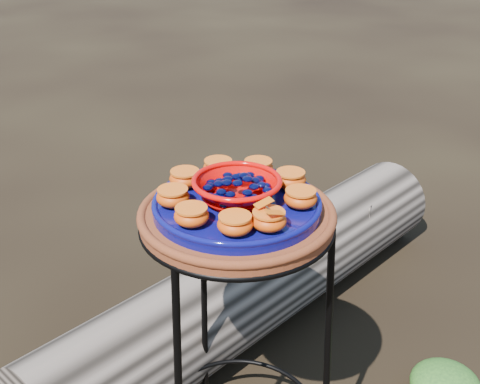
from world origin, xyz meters
name	(u,v)px	position (x,y,z in m)	size (l,w,h in m)	color
plant_stand	(237,355)	(0.00, 0.00, 0.35)	(0.44, 0.44, 0.70)	black
terracotta_saucer	(237,218)	(0.00, 0.00, 0.72)	(0.40, 0.40, 0.03)	#602B0D
cobalt_plate	(237,206)	(0.00, 0.00, 0.74)	(0.34, 0.34, 0.02)	#020A47
red_bowl	(237,190)	(0.00, 0.00, 0.78)	(0.17, 0.17, 0.05)	#CF0604
glass_gems	(237,174)	(0.00, 0.00, 0.81)	(0.13, 0.13, 0.02)	black
orange_half_0	(269,220)	(0.01, -0.13, 0.77)	(0.07, 0.07, 0.04)	red
orange_half_1	(300,198)	(0.10, -0.08, 0.77)	(0.07, 0.07, 0.04)	red
orange_half_2	(290,179)	(0.13, 0.01, 0.77)	(0.07, 0.07, 0.04)	red
orange_half_3	(258,168)	(0.09, 0.09, 0.77)	(0.07, 0.07, 0.04)	red
orange_half_4	(218,168)	(0.01, 0.13, 0.77)	(0.07, 0.07, 0.04)	red
orange_half_5	(185,179)	(-0.07, 0.11, 0.77)	(0.07, 0.07, 0.04)	red
orange_half_6	(173,197)	(-0.12, 0.04, 0.77)	(0.07, 0.07, 0.04)	red
orange_half_7	(191,216)	(-0.12, -0.05, 0.77)	(0.07, 0.07, 0.04)	red
orange_half_8	(235,224)	(-0.06, -0.11, 0.77)	(0.07, 0.07, 0.04)	red
butterfly	(269,209)	(0.01, -0.13, 0.80)	(0.07, 0.05, 0.01)	#D7550B
driftwood_log	(260,280)	(0.31, 0.49, 0.16)	(1.67, 0.44, 0.31)	black
foliage_right	(446,384)	(0.63, -0.06, 0.05)	(0.20, 0.20, 0.10)	#204419
foliage_back	(149,338)	(-0.09, 0.46, 0.08)	(0.31, 0.31, 0.15)	#204419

